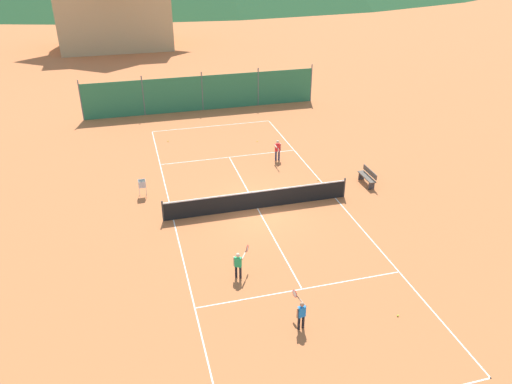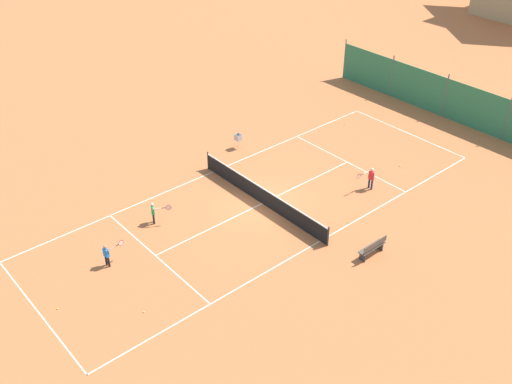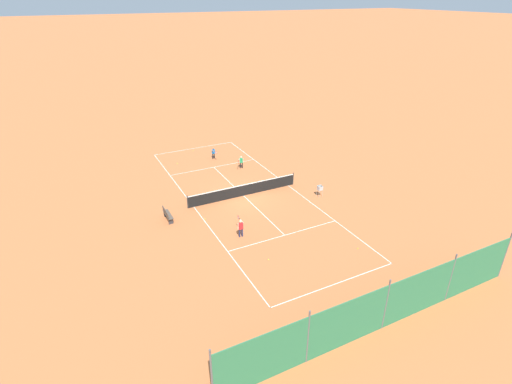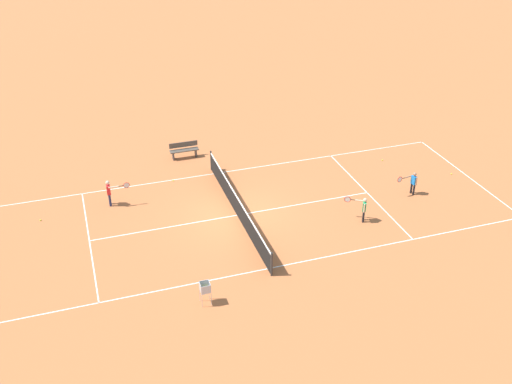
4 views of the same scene
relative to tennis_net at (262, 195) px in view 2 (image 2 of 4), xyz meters
name	(u,v)px [view 2 (image 2 of 4)]	position (x,y,z in m)	size (l,w,h in m)	color
ground_plane	(262,203)	(0.00, 0.00, -0.50)	(600.00, 600.00, 0.00)	#BC6638
court_line_markings	(262,203)	(0.00, 0.00, -0.50)	(8.25, 23.85, 0.01)	white
tennis_net	(262,195)	(0.00, 0.00, 0.00)	(9.18, 0.08, 1.06)	#2D2D2D
windscreen_fence_far	(445,98)	(0.00, 15.50, 0.81)	(17.28, 0.08, 2.90)	#2D754C
player_near_baseline	(371,177)	(2.64, 5.19, 0.23)	(0.44, 1.03, 1.25)	#23284C
player_far_baseline	(107,253)	(-0.76, -8.30, 0.16)	(0.38, 0.99, 1.13)	black
player_near_service	(154,211)	(-2.14, -5.03, 0.18)	(0.77, 0.83, 1.15)	black
tennis_ball_far_corner	(400,166)	(2.25, 8.30, -0.47)	(0.07, 0.07, 0.07)	#CCE033
tennis_ball_service_box	(348,222)	(3.98, 2.06, -0.47)	(0.07, 0.07, 0.07)	#CCE033
tennis_ball_alley_right	(57,309)	(0.32, -11.24, -0.47)	(0.07, 0.07, 0.07)	#CCE033
tennis_ball_by_net_left	(345,124)	(-3.27, 9.82, -0.47)	(0.07, 0.07, 0.07)	#CCE033
tennis_ball_near_corner	(144,312)	(2.75, -8.70, -0.47)	(0.07, 0.07, 0.07)	#CCE033
ball_hopper	(238,138)	(-5.30, 2.76, 0.15)	(0.36, 0.36, 0.89)	#B7B7BC
courtside_bench	(373,248)	(6.34, 1.00, -0.05)	(0.36, 1.50, 0.84)	#51473D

